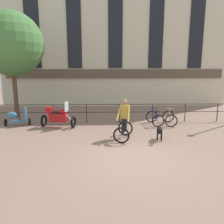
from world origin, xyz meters
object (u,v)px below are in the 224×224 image
cyclist_with_bike (124,121)px  parked_bicycle_mid_left (170,118)px  dog (160,131)px  parked_bicycle_near_lamp (155,118)px  parked_scooter (16,117)px  parked_motorcycle (58,117)px

cyclist_with_bike → parked_bicycle_mid_left: bearing=54.5°
parked_bicycle_mid_left → dog: bearing=73.4°
parked_bicycle_near_lamp → parked_bicycle_mid_left: 0.82m
parked_bicycle_mid_left → parked_scooter: size_ratio=0.90×
parked_bicycle_near_lamp → cyclist_with_bike: bearing=44.6°
cyclist_with_bike → parked_bicycle_near_lamp: (1.87, 2.30, -0.41)m
dog → cyclist_with_bike: bearing=-179.4°
cyclist_with_bike → parked_motorcycle: size_ratio=0.93×
cyclist_with_bike → dog: cyclist_with_bike is taller
parked_bicycle_near_lamp → parked_bicycle_mid_left: size_ratio=0.99×
cyclist_with_bike → parked_motorcycle: 3.80m
cyclist_with_bike → parked_scooter: (-5.51, 2.30, -0.30)m
dog → parked_bicycle_mid_left: parked_bicycle_mid_left is taller
parked_motorcycle → parked_scooter: (-2.27, 0.35, -0.10)m
parked_motorcycle → parked_scooter: parked_motorcycle is taller
parked_motorcycle → parked_bicycle_mid_left: size_ratio=1.54×
cyclist_with_bike → parked_bicycle_mid_left: (2.69, 2.30, -0.41)m
parked_scooter → dog: bearing=-118.9°
cyclist_with_bike → parked_scooter: 5.98m
parked_motorcycle → parked_scooter: 2.29m
parked_bicycle_near_lamp → parked_bicycle_mid_left: bearing=173.7°
parked_motorcycle → parked_bicycle_near_lamp: 5.14m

